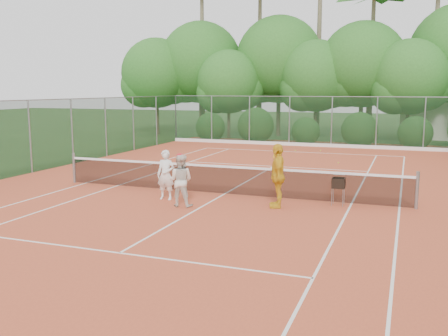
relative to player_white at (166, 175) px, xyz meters
The scene contains 13 objects.
ground 2.15m from the player_white, 43.44° to the left, with size 120.00×120.00×0.00m, color #224217.
clay_court 2.14m from the player_white, 43.44° to the left, with size 18.00×36.00×0.02m, color #C14E2C.
tennis_net 2.01m from the player_white, 43.44° to the left, with size 11.97×0.10×1.10m.
player_white is the anchor object (origin of this frame).
player_center_grp 1.06m from the player_white, 39.34° to the right, with size 0.80×0.65×1.59m.
player_yellow 3.55m from the player_white, ahead, with size 1.10×0.46×1.88m, color gold.
ball_hopper 5.30m from the player_white, 11.88° to the left, with size 0.36×0.36×0.83m.
stray_ball_a 13.72m from the player_white, 85.15° to the left, with size 0.07×0.07×0.07m, color #ADC92E.
stray_ball_b 14.39m from the player_white, 80.06° to the left, with size 0.07×0.07×0.07m, color #DBEB36.
stray_ball_c 10.54m from the player_white, 67.26° to the left, with size 0.07×0.07×0.07m, color yellow.
court_markings 2.14m from the player_white, 43.44° to the left, with size 11.03×23.83×0.01m.
fence_back 16.45m from the player_white, 84.95° to the left, with size 18.07×0.07×3.00m.
tropical_treeline 22.20m from the player_white, 82.40° to the left, with size 32.10×8.49×15.03m.
Camera 1 is at (5.61, -15.15, 3.46)m, focal length 40.00 mm.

